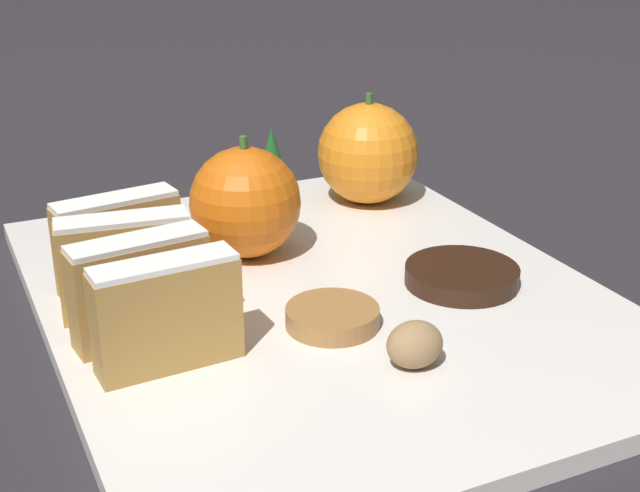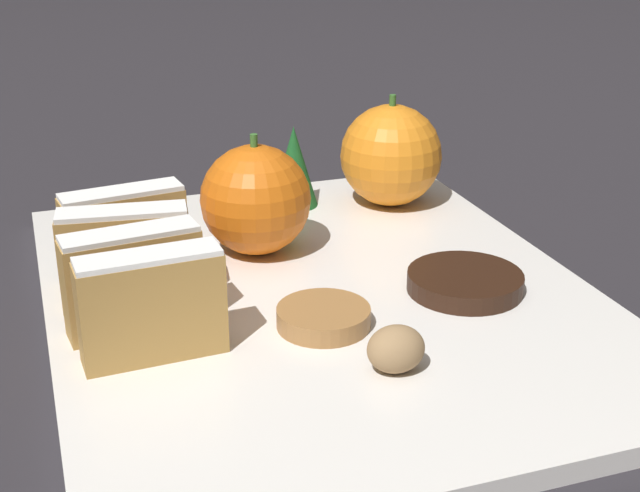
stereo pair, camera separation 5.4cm
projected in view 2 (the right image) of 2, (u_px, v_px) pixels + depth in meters
The scene contains 12 objects.
ground_plane at pixel (320, 308), 0.56m from camera, with size 6.00×6.00×0.00m, color #28262B.
serving_platter at pixel (320, 299), 0.56m from camera, with size 0.33×0.40×0.01m.
stollen_slice_front at pixel (152, 306), 0.47m from camera, with size 0.08×0.03×0.06m.
stollen_slice_second at pixel (133, 281), 0.50m from camera, with size 0.08×0.03×0.06m.
stollen_slice_third at pixel (126, 257), 0.53m from camera, with size 0.08×0.03×0.06m.
stollen_slice_fourth at pixel (125, 235), 0.56m from camera, with size 0.08×0.03×0.06m.
orange_near at pixel (391, 155), 0.69m from camera, with size 0.08×0.08×0.09m.
orange_far at pixel (256, 200), 0.60m from camera, with size 0.07×0.07×0.08m.
walnut at pixel (396, 349), 0.46m from camera, with size 0.03×0.03×0.03m.
chocolate_cookie at pixel (465, 282), 0.55m from camera, with size 0.07×0.07×0.01m.
gingerbread_cookie at pixel (324, 317), 0.51m from camera, with size 0.05×0.05×0.01m.
evergreen_sprig at pixel (294, 166), 0.69m from camera, with size 0.04×0.04×0.06m.
Camera 2 is at (-0.16, -0.47, 0.25)m, focal length 50.00 mm.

